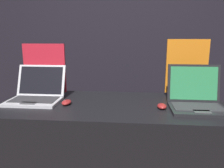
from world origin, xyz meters
TOP-DOWN VIEW (x-y plane):
  - wall_back at (0.00, 1.81)m, footprint 8.00×0.05m
  - display_counter at (0.00, 0.36)m, footprint 1.68×0.72m
  - laptop_front at (-0.59, 0.39)m, footprint 0.39×0.35m
  - mouse_front at (-0.33, 0.31)m, footprint 0.07×0.11m
  - promo_stand_front at (-0.59, 0.58)m, footprint 0.36×0.07m
  - laptop_back at (0.59, 0.32)m, footprint 0.37×0.32m
  - mouse_back at (0.36, 0.28)m, footprint 0.06×0.09m
  - promo_stand_back at (0.59, 0.65)m, footprint 0.33×0.07m

SIDE VIEW (x-z plane):
  - display_counter at x=0.00m, z-range 0.00..0.88m
  - mouse_front at x=-0.33m, z-range 0.88..0.91m
  - mouse_back at x=0.36m, z-range 0.88..0.92m
  - laptop_front at x=-0.59m, z-range 0.81..1.07m
  - laptop_back at x=0.59m, z-range 0.80..1.09m
  - promo_stand_front at x=-0.59m, z-range 0.87..1.30m
  - promo_stand_back at x=0.59m, z-range 0.87..1.34m
  - wall_back at x=0.00m, z-range 0.00..2.80m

